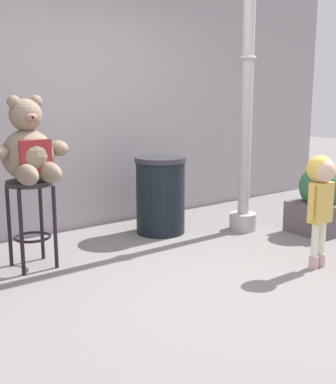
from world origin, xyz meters
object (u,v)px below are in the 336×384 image
Objects in this scene: trash_bin at (161,195)px; teddy_bear at (29,150)px; bar_stool_with_teddy at (31,206)px; planter_with_shrub at (320,202)px; child_walking at (321,187)px; lamppost at (246,112)px.

teddy_bear is at bearing -170.98° from trash_bin.
bar_stool_with_teddy is 2.91m from planter_with_shrub.
trash_bin is 1.13× the size of planter_with_shrub.
lamppost is (0.34, 1.19, 0.56)m from child_walking.
child_walking is at bearing -106.12° from lamppost.
teddy_bear reaches higher than trash_bin.
trash_bin is at bearing 7.76° from bar_stool_with_teddy.
bar_stool_with_teddy is 2.36m from lamppost.
planter_with_shrub is at bearing -36.60° from trash_bin.
teddy_bear is at bearing -27.06° from child_walking.
trash_bin is (1.46, 0.23, -0.58)m from teddy_bear.
child_walking is 1.36m from lamppost.
child_walking is at bearing -37.17° from bar_stool_with_teddy.
trash_bin is at bearing 149.96° from lamppost.
bar_stool_with_teddy is 2.37m from child_walking.
child_walking is at bearing -75.40° from trash_bin.
teddy_bear is (-0.00, -0.03, 0.46)m from bar_stool_with_teddy.
planter_with_shrub is (2.79, -0.79, -0.20)m from bar_stool_with_teddy.
teddy_bear is 2.37m from child_walking.
planter_with_shrub is at bearing -44.04° from lamppost.
child_walking is 0.30× the size of lamppost.
trash_bin is 1.22m from lamppost.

